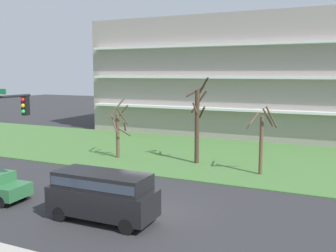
# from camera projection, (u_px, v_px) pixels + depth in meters

# --- Properties ---
(ground) EXTENTS (160.00, 160.00, 0.00)m
(ground) POSITION_uv_depth(u_px,v_px,m) (154.00, 212.00, 19.37)
(ground) COLOR #2D2D30
(grass_lawn_strip) EXTENTS (80.00, 16.00, 0.08)m
(grass_lawn_strip) POSITION_uv_depth(u_px,v_px,m) (230.00, 157.00, 31.96)
(grass_lawn_strip) COLOR #477238
(grass_lawn_strip) RESTS_ON ground
(apartment_building) EXTENTS (38.60, 14.78, 13.03)m
(apartment_building) POSITION_uv_depth(u_px,v_px,m) (267.00, 77.00, 44.48)
(apartment_building) COLOR #9E938C
(apartment_building) RESTS_ON ground
(tree_far_left) EXTENTS (1.96, 1.93, 4.89)m
(tree_far_left) POSITION_uv_depth(u_px,v_px,m) (119.00, 130.00, 31.35)
(tree_far_left) COLOR brown
(tree_far_left) RESTS_ON ground
(tree_left) EXTENTS (1.94, 1.45, 6.68)m
(tree_left) POSITION_uv_depth(u_px,v_px,m) (197.00, 121.00, 29.32)
(tree_left) COLOR #423023
(tree_left) RESTS_ON ground
(tree_center) EXTENTS (1.96, 1.93, 4.86)m
(tree_center) POSITION_uv_depth(u_px,v_px,m) (262.00, 140.00, 26.04)
(tree_center) COLOR brown
(tree_center) RESTS_ON ground
(van_black_near_left) EXTENTS (5.22, 2.05, 2.36)m
(van_black_near_left) POSITION_uv_depth(u_px,v_px,m) (102.00, 192.00, 18.10)
(van_black_near_left) COLOR black
(van_black_near_left) RESTS_ON ground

